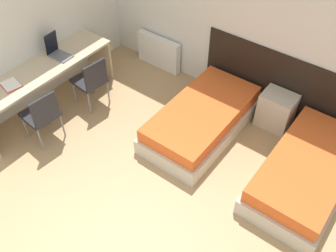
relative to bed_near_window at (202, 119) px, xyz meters
name	(u,v)px	position (x,y,z in m)	size (l,w,h in m)	color
wall_back	(241,17)	(-0.11, 1.01, 1.13)	(5.76, 0.05, 2.70)	silver
wall_left	(22,19)	(-2.51, -0.85, 1.13)	(0.05, 4.67, 2.70)	silver
headboard_panel	(286,89)	(0.79, 0.97, 0.31)	(2.66, 0.03, 1.06)	black
bed_near_window	(202,119)	(0.00, 0.00, 0.00)	(0.98, 1.88, 0.45)	beige
bed_near_door	(306,172)	(1.58, 0.00, 0.00)	(0.98, 1.88, 0.45)	beige
nightstand	(276,110)	(0.79, 0.75, 0.06)	(0.48, 0.37, 0.56)	beige
radiator	(159,52)	(-1.49, 0.89, 0.07)	(0.84, 0.12, 0.57)	silver
desk	(42,77)	(-2.18, -1.00, 0.37)	(0.62, 2.29, 0.74)	#C6B28E
chair_near_laptop	(91,79)	(-1.65, -0.53, 0.28)	(0.48, 0.48, 0.86)	#232328
chair_near_notebook	(42,114)	(-1.65, -1.47, 0.28)	(0.47, 0.47, 0.86)	#232328
laptop	(57,51)	(-2.22, -0.61, 0.59)	(0.35, 0.24, 0.35)	slate
open_notebook	(11,85)	(-2.19, -1.48, 0.53)	(0.33, 0.28, 0.02)	#B21E1E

